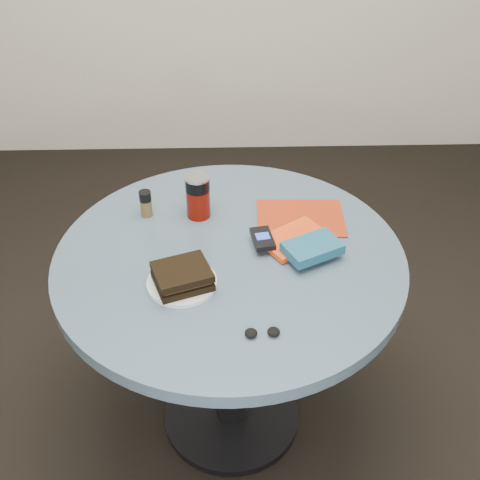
{
  "coord_description": "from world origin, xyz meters",
  "views": [
    {
      "loc": [
        -0.01,
        -1.33,
        1.82
      ],
      "look_at": [
        0.03,
        0.0,
        0.8
      ],
      "focal_mm": 45.0,
      "sensor_mm": 36.0,
      "label": 1
    }
  ],
  "objects_px": {
    "sandwich": "(182,276)",
    "headphones": "(262,332)",
    "table": "(230,296)",
    "novel": "(312,248)",
    "mp3_player": "(263,239)",
    "red_book": "(294,239)",
    "plate": "(182,283)",
    "soda_can": "(198,196)",
    "magazine": "(300,218)",
    "pepper_grinder": "(146,203)"
  },
  "relations": [
    {
      "from": "table",
      "to": "soda_can",
      "type": "xyz_separation_m",
      "value": [
        -0.09,
        0.2,
        0.23
      ]
    },
    {
      "from": "magazine",
      "to": "mp3_player",
      "type": "bearing_deg",
      "value": -130.99
    },
    {
      "from": "red_book",
      "to": "novel",
      "type": "height_order",
      "value": "novel"
    },
    {
      "from": "plate",
      "to": "soda_can",
      "type": "relative_size",
      "value": 1.35
    },
    {
      "from": "plate",
      "to": "red_book",
      "type": "distance_m",
      "value": 0.36
    },
    {
      "from": "sandwich",
      "to": "mp3_player",
      "type": "relative_size",
      "value": 1.64
    },
    {
      "from": "sandwich",
      "to": "headphones",
      "type": "distance_m",
      "value": 0.27
    },
    {
      "from": "soda_can",
      "to": "red_book",
      "type": "height_order",
      "value": "soda_can"
    },
    {
      "from": "table",
      "to": "soda_can",
      "type": "bearing_deg",
      "value": 115.21
    },
    {
      "from": "novel",
      "to": "plate",
      "type": "bearing_deg",
      "value": 169.4
    },
    {
      "from": "red_book",
      "to": "novel",
      "type": "distance_m",
      "value": 0.09
    },
    {
      "from": "soda_can",
      "to": "mp3_player",
      "type": "distance_m",
      "value": 0.25
    },
    {
      "from": "headphones",
      "to": "pepper_grinder",
      "type": "bearing_deg",
      "value": 122.38
    },
    {
      "from": "red_book",
      "to": "sandwich",
      "type": "bearing_deg",
      "value": 176.54
    },
    {
      "from": "plate",
      "to": "novel",
      "type": "height_order",
      "value": "novel"
    },
    {
      "from": "novel",
      "to": "soda_can",
      "type": "bearing_deg",
      "value": 119.39
    },
    {
      "from": "plate",
      "to": "mp3_player",
      "type": "height_order",
      "value": "mp3_player"
    },
    {
      "from": "red_book",
      "to": "table",
      "type": "bearing_deg",
      "value": 160.7
    },
    {
      "from": "mp3_player",
      "to": "soda_can",
      "type": "bearing_deg",
      "value": 139.1
    },
    {
      "from": "plate",
      "to": "red_book",
      "type": "bearing_deg",
      "value": 28.83
    },
    {
      "from": "magazine",
      "to": "plate",
      "type": "bearing_deg",
      "value": -138.22
    },
    {
      "from": "table",
      "to": "sandwich",
      "type": "bearing_deg",
      "value": -132.77
    },
    {
      "from": "plate",
      "to": "novel",
      "type": "bearing_deg",
      "value": 15.89
    },
    {
      "from": "soda_can",
      "to": "mp3_player",
      "type": "relative_size",
      "value": 1.3
    },
    {
      "from": "sandwich",
      "to": "soda_can",
      "type": "distance_m",
      "value": 0.33
    },
    {
      "from": "table",
      "to": "red_book",
      "type": "height_order",
      "value": "red_book"
    },
    {
      "from": "table",
      "to": "mp3_player",
      "type": "relative_size",
      "value": 9.32
    },
    {
      "from": "table",
      "to": "pepper_grinder",
      "type": "xyz_separation_m",
      "value": [
        -0.25,
        0.2,
        0.21
      ]
    },
    {
      "from": "table",
      "to": "magazine",
      "type": "xyz_separation_m",
      "value": [
        0.22,
        0.17,
        0.17
      ]
    },
    {
      "from": "pepper_grinder",
      "to": "novel",
      "type": "bearing_deg",
      "value": -24.89
    },
    {
      "from": "novel",
      "to": "mp3_player",
      "type": "bearing_deg",
      "value": 130.88
    },
    {
      "from": "plate",
      "to": "red_book",
      "type": "height_order",
      "value": "red_book"
    },
    {
      "from": "sandwich",
      "to": "magazine",
      "type": "distance_m",
      "value": 0.46
    },
    {
      "from": "pepper_grinder",
      "to": "novel",
      "type": "distance_m",
      "value": 0.53
    },
    {
      "from": "table",
      "to": "novel",
      "type": "xyz_separation_m",
      "value": [
        0.23,
        -0.02,
        0.2
      ]
    },
    {
      "from": "magazine",
      "to": "red_book",
      "type": "bearing_deg",
      "value": -102.72
    },
    {
      "from": "novel",
      "to": "mp3_player",
      "type": "relative_size",
      "value": 1.44
    },
    {
      "from": "headphones",
      "to": "soda_can",
      "type": "bearing_deg",
      "value": 108.1
    },
    {
      "from": "sandwich",
      "to": "novel",
      "type": "bearing_deg",
      "value": 17.41
    },
    {
      "from": "table",
      "to": "pepper_grinder",
      "type": "relative_size",
      "value": 11.73
    },
    {
      "from": "novel",
      "to": "headphones",
      "type": "bearing_deg",
      "value": -144.54
    },
    {
      "from": "plate",
      "to": "sandwich",
      "type": "relative_size",
      "value": 1.07
    },
    {
      "from": "soda_can",
      "to": "table",
      "type": "bearing_deg",
      "value": -64.79
    },
    {
      "from": "plate",
      "to": "table",
      "type": "bearing_deg",
      "value": 44.44
    },
    {
      "from": "plate",
      "to": "magazine",
      "type": "distance_m",
      "value": 0.46
    },
    {
      "from": "soda_can",
      "to": "mp3_player",
      "type": "height_order",
      "value": "soda_can"
    },
    {
      "from": "sandwich",
      "to": "mp3_player",
      "type": "distance_m",
      "value": 0.28
    },
    {
      "from": "table",
      "to": "sandwich",
      "type": "distance_m",
      "value": 0.27
    },
    {
      "from": "table",
      "to": "headphones",
      "type": "height_order",
      "value": "headphones"
    },
    {
      "from": "table",
      "to": "headphones",
      "type": "relative_size",
      "value": 11.32
    }
  ]
}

